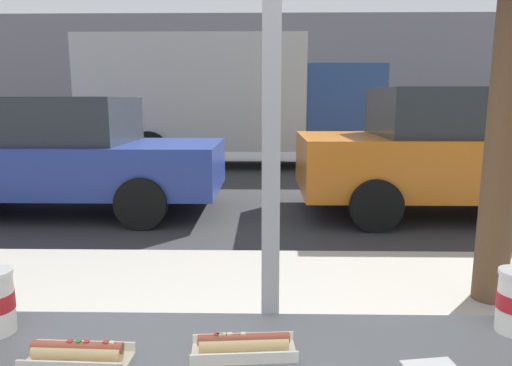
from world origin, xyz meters
The scene contains 9 objects.
ground_plane centered at (0.00, 8.00, 0.00)m, with size 60.00×60.00×0.00m, color #2D2D30.
sidewalk_strip centered at (0.00, 1.60, 0.06)m, with size 16.00×2.80×0.13m, color #9E998E.
window_wall centered at (0.00, 0.08, 1.80)m, with size 2.97×0.20×2.90m.
building_facade_far centered at (0.00, 21.88, 2.84)m, with size 28.00×1.20×5.67m, color gray.
hotdog_tray_near centered at (-0.07, -0.17, 0.97)m, with size 0.26×0.12×0.05m.
hotdog_tray_far centered at (-0.45, -0.21, 0.97)m, with size 0.25×0.10×0.05m.
parked_car_blue centered at (-2.98, 5.02, 0.82)m, with size 4.59×1.92×1.60m.
parked_car_orange centered at (2.66, 5.02, 0.87)m, with size 4.37×2.02×1.71m.
box_truck centered at (-0.94, 9.79, 1.63)m, with size 6.82×2.44×2.99m.
Camera 1 is at (-0.02, -1.16, 1.55)m, focal length 31.64 mm.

